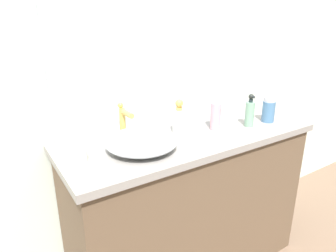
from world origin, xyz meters
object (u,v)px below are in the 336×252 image
Objects in this scene: spray_can at (216,115)px; sink_basin at (141,141)px; soap_dispenser at (250,113)px; perfume_bottle at (269,110)px; candle_jar at (80,155)px; lotion_bottle at (179,119)px.

sink_basin is at bearing -176.57° from spray_can.
perfume_bottle is at bearing -0.92° from soap_dispenser.
sink_basin is at bearing 177.22° from perfume_bottle.
soap_dispenser is 3.17× the size of candle_jar.
soap_dispenser reaches higher than spray_can.
sink_basin is 0.28m from candle_jar.
sink_basin reaches higher than candle_jar.
candle_jar is (-0.55, -0.05, -0.05)m from lotion_bottle.
lotion_bottle reaches higher than spray_can.
perfume_bottle is at bearing -2.78° from sink_basin.
spray_can is at bearing -17.72° from lotion_bottle.
spray_can is (-0.36, 0.07, 0.01)m from perfume_bottle.
sink_basin is at bearing 176.78° from soap_dispenser.
soap_dispenser is 0.95m from candle_jar.
lotion_bottle is 1.05× the size of spray_can.
lotion_bottle is (0.28, 0.09, 0.03)m from sink_basin.
candle_jar is at bearing 175.81° from perfume_bottle.
sink_basin is 1.93× the size of spray_can.
perfume_bottle is (0.56, -0.13, -0.00)m from lotion_bottle.
lotion_bottle is at bearing 18.46° from sink_basin.
soap_dispenser is (0.68, -0.04, 0.04)m from sink_basin.
spray_can is 2.95× the size of candle_jar.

